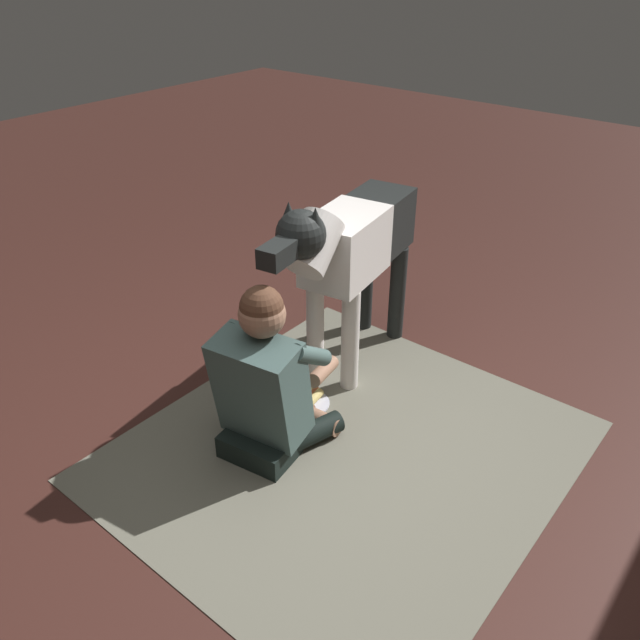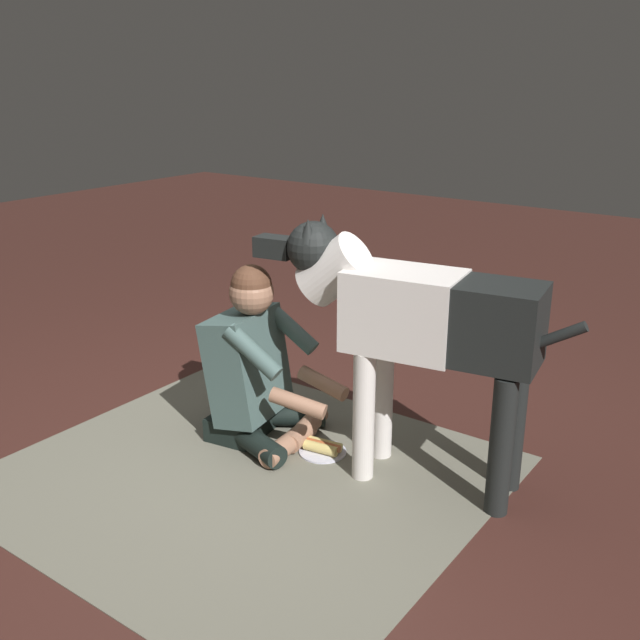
# 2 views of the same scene
# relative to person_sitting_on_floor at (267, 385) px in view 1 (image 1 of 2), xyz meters

# --- Properties ---
(ground_plane) EXTENTS (14.63, 14.63, 0.00)m
(ground_plane) POSITION_rel_person_sitting_on_floor_xyz_m (-0.04, 0.28, -0.36)
(ground_plane) COLOR #3C1F19
(area_rug) EXTENTS (2.04, 1.87, 0.01)m
(area_rug) POSITION_rel_person_sitting_on_floor_xyz_m (-0.20, 0.32, -0.36)
(area_rug) COLOR #666456
(area_rug) RESTS_ON ground
(person_sitting_on_floor) EXTENTS (0.68, 0.57, 0.88)m
(person_sitting_on_floor) POSITION_rel_person_sitting_on_floor_xyz_m (0.00, 0.00, 0.00)
(person_sitting_on_floor) COLOR black
(person_sitting_on_floor) RESTS_ON ground
(large_dog) EXTENTS (1.44, 0.42, 1.13)m
(large_dog) POSITION_rel_person_sitting_on_floor_xyz_m (-0.79, -0.12, 0.37)
(large_dog) COLOR silver
(large_dog) RESTS_ON ground
(hot_dog_on_plate) EXTENTS (0.23, 0.23, 0.06)m
(hot_dog_on_plate) POSITION_rel_person_sitting_on_floor_xyz_m (-0.36, -0.06, -0.34)
(hot_dog_on_plate) COLOR silver
(hot_dog_on_plate) RESTS_ON ground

